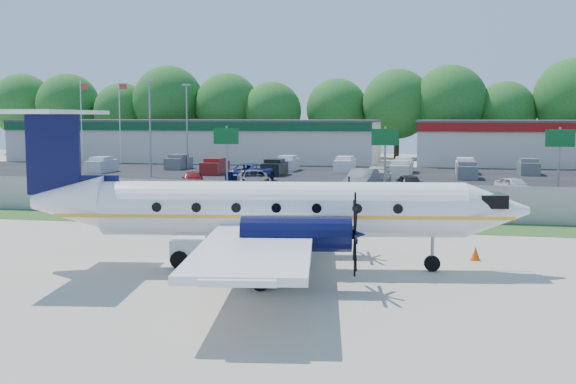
# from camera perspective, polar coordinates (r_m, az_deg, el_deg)

# --- Properties ---
(ground) EXTENTS (170.00, 170.00, 0.00)m
(ground) POSITION_cam_1_polar(r_m,az_deg,el_deg) (26.84, -2.69, -6.20)
(ground) COLOR #B7AE9B
(ground) RESTS_ON ground
(grass_verge) EXTENTS (170.00, 4.00, 0.02)m
(grass_verge) POSITION_cam_1_polar(r_m,az_deg,el_deg) (38.38, 1.87, -2.49)
(grass_verge) COLOR #2D561E
(grass_verge) RESTS_ON ground
(access_road) EXTENTS (170.00, 8.00, 0.02)m
(access_road) POSITION_cam_1_polar(r_m,az_deg,el_deg) (45.22, 3.44, -1.20)
(access_road) COLOR black
(access_road) RESTS_ON ground
(parking_lot) EXTENTS (170.00, 32.00, 0.02)m
(parking_lot) POSITION_cam_1_polar(r_m,az_deg,el_deg) (65.95, 6.17, 1.04)
(parking_lot) COLOR black
(parking_lot) RESTS_ON ground
(perimeter_fence) EXTENTS (120.00, 0.06, 1.99)m
(perimeter_fence) POSITION_cam_1_polar(r_m,az_deg,el_deg) (40.20, 2.38, -0.67)
(perimeter_fence) COLOR gray
(perimeter_fence) RESTS_ON ground
(building_west) EXTENTS (46.40, 12.40, 5.24)m
(building_west) POSITION_cam_1_polar(r_m,az_deg,el_deg) (92.63, -7.34, 4.07)
(building_west) COLOR silver
(building_west) RESTS_ON ground
(sign_left) EXTENTS (1.80, 0.26, 5.00)m
(sign_left) POSITION_cam_1_polar(r_m,az_deg,el_deg) (50.50, -4.89, 3.64)
(sign_left) COLOR gray
(sign_left) RESTS_ON ground
(sign_mid) EXTENTS (1.80, 0.26, 5.00)m
(sign_mid) POSITION_cam_1_polar(r_m,az_deg,el_deg) (48.46, 7.67, 3.51)
(sign_mid) COLOR gray
(sign_mid) RESTS_ON ground
(sign_right) EXTENTS (1.80, 0.26, 5.00)m
(sign_right) POSITION_cam_1_polar(r_m,az_deg,el_deg) (48.87, 20.66, 3.20)
(sign_right) COLOR gray
(sign_right) RESTS_ON ground
(flagpole_west) EXTENTS (1.06, 0.12, 10.00)m
(flagpole_west) POSITION_cam_1_polar(r_m,az_deg,el_deg) (90.96, -15.98, 5.75)
(flagpole_west) COLOR white
(flagpole_west) RESTS_ON ground
(flagpole_east) EXTENTS (1.06, 0.12, 10.00)m
(flagpole_east) POSITION_cam_1_polar(r_m,az_deg,el_deg) (88.73, -13.11, 5.83)
(flagpole_east) COLOR white
(flagpole_east) RESTS_ON ground
(light_pole_nw) EXTENTS (0.90, 0.35, 9.09)m
(light_pole_nw) POSITION_cam_1_polar(r_m,az_deg,el_deg) (68.76, -10.86, 5.53)
(light_pole_nw) COLOR gray
(light_pole_nw) RESTS_ON ground
(light_pole_sw) EXTENTS (0.90, 0.35, 9.09)m
(light_pole_sw) POSITION_cam_1_polar(r_m,az_deg,el_deg) (78.07, -7.99, 5.62)
(light_pole_sw) COLOR gray
(light_pole_sw) RESTS_ON ground
(tree_line) EXTENTS (112.00, 6.00, 14.00)m
(tree_line) POSITION_cam_1_polar(r_m,az_deg,el_deg) (99.75, 8.18, 2.68)
(tree_line) COLOR #1D5F1C
(tree_line) RESTS_ON ground
(aircraft) EXTENTS (19.29, 18.94, 5.90)m
(aircraft) POSITION_cam_1_polar(r_m,az_deg,el_deg) (26.56, -1.36, -1.34)
(aircraft) COLOR white
(aircraft) RESTS_ON ground
(pushback_tug) EXTENTS (2.98, 2.27, 1.52)m
(pushback_tug) POSITION_cam_1_polar(r_m,az_deg,el_deg) (27.82, -5.83, -4.26)
(pushback_tug) COLOR white
(pushback_tug) RESTS_ON ground
(baggage_cart_near) EXTENTS (2.28, 1.80, 1.05)m
(baggage_cart_near) POSITION_cam_1_polar(r_m,az_deg,el_deg) (27.00, -0.85, -5.07)
(baggage_cart_near) COLOR gray
(baggage_cart_near) RESTS_ON ground
(cone_nose) EXTENTS (0.39, 0.39, 0.55)m
(cone_nose) POSITION_cam_1_polar(r_m,az_deg,el_deg) (29.55, 14.59, -4.75)
(cone_nose) COLOR #E54807
(cone_nose) RESTS_ON ground
(cone_starboard_wing) EXTENTS (0.43, 0.43, 0.61)m
(cone_starboard_wing) POSITION_cam_1_polar(r_m,az_deg,el_deg) (35.39, -2.69, -2.75)
(cone_starboard_wing) COLOR #E54807
(cone_starboard_wing) RESTS_ON ground
(road_car_west) EXTENTS (4.27, 1.89, 1.36)m
(road_car_west) POSITION_cam_1_polar(r_m,az_deg,el_deg) (49.65, -18.62, -0.87)
(road_car_west) COLOR #595B5E
(road_car_west) RESTS_ON ground
(road_car_mid) EXTENTS (4.34, 2.43, 1.35)m
(road_car_mid) POSITION_cam_1_polar(r_m,az_deg,el_deg) (45.69, 18.52, -1.44)
(road_car_mid) COLOR maroon
(road_car_mid) RESTS_ON ground
(parked_car_a) EXTENTS (2.80, 4.43, 1.41)m
(parked_car_a) POSITION_cam_1_polar(r_m,az_deg,el_deg) (57.77, -7.54, 0.31)
(parked_car_a) COLOR maroon
(parked_car_a) RESTS_ON ground
(parked_car_b) EXTENTS (4.05, 5.87, 1.49)m
(parked_car_b) POSITION_cam_1_polar(r_m,az_deg,el_deg) (56.51, -2.70, 0.23)
(parked_car_b) COLOR #595B5E
(parked_car_b) RESTS_ON ground
(parked_car_c) EXTENTS (2.47, 5.38, 1.71)m
(parked_car_c) POSITION_cam_1_polar(r_m,az_deg,el_deg) (54.75, 5.88, 0.02)
(parked_car_c) COLOR #595B5E
(parked_car_c) RESTS_ON ground
(parked_car_d) EXTENTS (2.55, 4.37, 1.40)m
(parked_car_d) POSITION_cam_1_polar(r_m,az_deg,el_deg) (54.00, 9.61, -0.11)
(parked_car_d) COLOR black
(parked_car_d) RESTS_ON ground
(parked_car_e) EXTENTS (3.00, 4.15, 1.31)m
(parked_car_e) POSITION_cam_1_polar(r_m,az_deg,el_deg) (54.47, 17.43, -0.25)
(parked_car_e) COLOR silver
(parked_car_e) RESTS_ON ground
(parked_car_f) EXTENTS (3.37, 6.21, 1.65)m
(parked_car_f) POSITION_cam_1_polar(r_m,az_deg,el_deg) (62.27, -2.93, 0.77)
(parked_car_f) COLOR navy
(parked_car_f) RESTS_ON ground
(parked_car_g) EXTENTS (2.25, 5.33, 1.54)m
(parked_car_g) POSITION_cam_1_polar(r_m,az_deg,el_deg) (60.85, 7.09, 0.61)
(parked_car_g) COLOR beige
(parked_car_g) RESTS_ON ground
(far_parking_rows) EXTENTS (56.00, 10.00, 1.60)m
(far_parking_rows) POSITION_cam_1_polar(r_m,az_deg,el_deg) (70.91, 6.59, 1.37)
(far_parking_rows) COLOR gray
(far_parking_rows) RESTS_ON ground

